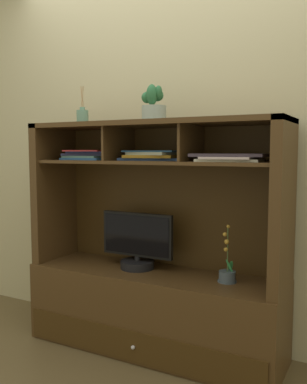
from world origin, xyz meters
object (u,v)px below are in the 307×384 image
at_px(potted_orchid, 227,273).
at_px(diffuser_bottle, 83,116).
at_px(magazine_stack_centre, 230,157).
at_px(magazine_stack_left, 153,156).
at_px(magazine_stack_right, 91,155).
at_px(tv_monitor, 137,245).
at_px(potted_succulent, 154,107).
at_px(media_console, 154,282).

height_order(potted_orchid, diffuser_bottle, diffuser_bottle).
distance_m(potted_orchid, magazine_stack_centre, 0.67).
xyz_separation_m(magazine_stack_left, diffuser_bottle, (-0.51, -0.05, 0.26)).
bearing_deg(magazine_stack_left, magazine_stack_right, -177.38).
xyz_separation_m(tv_monitor, potted_succulent, (0.12, -0.01, 0.87)).
relative_size(media_console, magazine_stack_right, 4.44).
bearing_deg(magazine_stack_right, potted_succulent, -1.20).
xyz_separation_m(potted_orchid, magazine_stack_right, (-0.96, 0.00, 0.68)).
relative_size(magazine_stack_left, magazine_stack_centre, 1.01).
height_order(magazine_stack_right, diffuser_bottle, diffuser_bottle).
distance_m(magazine_stack_centre, diffuser_bottle, 1.05).
bearing_deg(magazine_stack_centre, magazine_stack_left, 173.40).
height_order(tv_monitor, magazine_stack_left, magazine_stack_left).
bearing_deg(diffuser_bottle, magazine_stack_centre, -0.72).
distance_m(potted_orchid, magazine_stack_left, 0.84).
relative_size(magazine_stack_right, diffuser_bottle, 1.48).
relative_size(media_console, potted_succulent, 7.42).
bearing_deg(tv_monitor, diffuser_bottle, -176.32).
xyz_separation_m(media_console, magazine_stack_right, (-0.48, 0.01, 0.80)).
distance_m(tv_monitor, diffuser_bottle, 0.92).
bearing_deg(magazine_stack_right, potted_orchid, -0.27).
distance_m(media_console, magazine_stack_left, 0.80).
bearing_deg(potted_orchid, potted_succulent, -179.35).
xyz_separation_m(magazine_stack_left, magazine_stack_right, (-0.46, -0.02, 0.00)).
height_order(tv_monitor, diffuser_bottle, diffuser_bottle).
distance_m(tv_monitor, magazine_stack_right, 0.67).
relative_size(tv_monitor, potted_orchid, 1.48).
height_order(media_console, potted_succulent, potted_succulent).
height_order(potted_orchid, magazine_stack_left, magazine_stack_left).
distance_m(tv_monitor, magazine_stack_left, 0.58).
relative_size(magazine_stack_left, potted_succulent, 1.93).
bearing_deg(media_console, magazine_stack_centre, -3.78).
xyz_separation_m(tv_monitor, potted_orchid, (0.60, -0.00, -0.10)).
height_order(potted_orchid, magazine_stack_centre, magazine_stack_centre).
relative_size(magazine_stack_centre, diffuser_bottle, 1.68).
bearing_deg(magazine_stack_left, media_console, -49.89).
xyz_separation_m(tv_monitor, diffuser_bottle, (-0.40, -0.03, 0.83)).
bearing_deg(magazine_stack_right, magazine_stack_left, 2.62).
distance_m(media_console, magazine_stack_right, 0.93).
distance_m(potted_orchid, magazine_stack_right, 1.17).
bearing_deg(diffuser_bottle, potted_orchid, 1.19).
height_order(diffuser_bottle, potted_succulent, diffuser_bottle).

